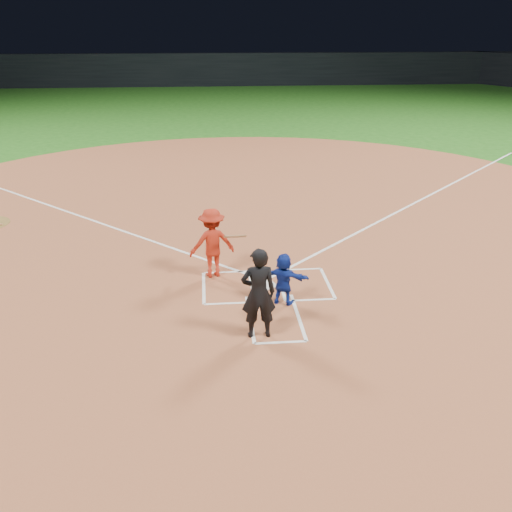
{
  "coord_description": "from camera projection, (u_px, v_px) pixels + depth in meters",
  "views": [
    {
      "loc": [
        -1.46,
        -13.05,
        6.27
      ],
      "look_at": [
        -0.3,
        -0.4,
        1.0
      ],
      "focal_mm": 40.0,
      "sensor_mm": 36.0,
      "label": 1
    }
  ],
  "objects": [
    {
      "name": "umpire",
      "position": [
        258.0,
        293.0,
        11.84
      ],
      "size": [
        0.75,
        0.51,
        2.01
      ],
      "primitive_type": "imported",
      "rotation": [
        0.0,
        0.0,
        3.19
      ],
      "color": "black",
      "rests_on": "home_plate_dirt"
    },
    {
      "name": "home_plate_dirt",
      "position": [
        248.0,
        212.0,
        20.05
      ],
      "size": [
        28.0,
        28.0,
        0.01
      ],
      "primitive_type": "cylinder",
      "color": "brown",
      "rests_on": "ground"
    },
    {
      "name": "catcher",
      "position": [
        284.0,
        279.0,
        13.39
      ],
      "size": [
        1.22,
        0.81,
        1.26
      ],
      "primitive_type": "imported",
      "rotation": [
        0.0,
        0.0,
        2.73
      ],
      "color": "#122A97",
      "rests_on": "home_plate_dirt"
    },
    {
      "name": "batter_at_plate",
      "position": [
        212.0,
        243.0,
        14.75
      ],
      "size": [
        1.57,
        0.94,
        1.84
      ],
      "color": "#AE2513",
      "rests_on": "home_plate_dirt"
    },
    {
      "name": "chalk_markings",
      "position": [
        250.0,
        219.0,
        19.39
      ],
      "size": [
        28.35,
        17.32,
        0.01
      ],
      "color": "white",
      "rests_on": "home_plate_dirt"
    },
    {
      "name": "home_plate",
      "position": [
        266.0,
        285.0,
        14.52
      ],
      "size": [
        0.6,
        0.6,
        0.02
      ],
      "primitive_type": "cylinder",
      "rotation": [
        0.0,
        0.0,
        3.14
      ],
      "color": "silver",
      "rests_on": "home_plate_dirt"
    },
    {
      "name": "ground",
      "position": [
        266.0,
        286.0,
        14.53
      ],
      "size": [
        120.0,
        120.0,
        0.0
      ],
      "primitive_type": "plane",
      "color": "#1D5816",
      "rests_on": "ground"
    },
    {
      "name": "stadium_wall_far",
      "position": [
        216.0,
        70.0,
        58.07
      ],
      "size": [
        80.0,
        1.2,
        3.2
      ],
      "primitive_type": "cube",
      "color": "black",
      "rests_on": "ground"
    }
  ]
}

